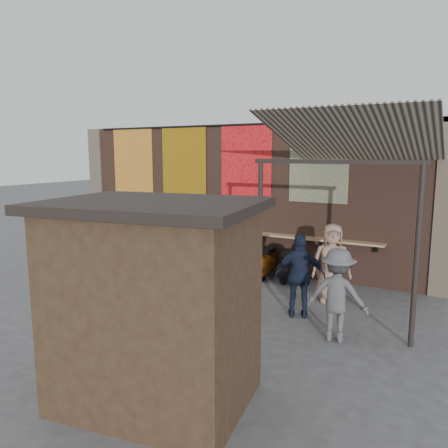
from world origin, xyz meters
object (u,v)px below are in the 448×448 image
object	(u,v)px
shopper_navy	(300,276)
shopper_tan	(332,263)
diner_left	(165,237)
market_stall	(155,308)
scooter_stool_2	(189,253)
scooter_stool_3	(205,257)
scooter_stool_7	(288,266)
scooter_stool_1	(170,252)
shopper_grey	(337,295)
scooter_stool_5	(245,263)
diner_right	(189,246)
shelf_box	(231,226)
scooter_stool_0	(154,249)
scooter_stool_6	(266,263)
scooter_stool_4	(223,260)

from	to	relation	value
shopper_navy	shopper_tan	world-z (taller)	shopper_tan
diner_left	market_stall	bearing A→B (deg)	-32.18
scooter_stool_2	scooter_stool_3	bearing A→B (deg)	-1.25
scooter_stool_7	scooter_stool_2	bearing A→B (deg)	-179.87
scooter_stool_7	diner_left	world-z (taller)	diner_left
shopper_navy	scooter_stool_3	bearing A→B (deg)	-52.50
scooter_stool_1	shopper_grey	bearing A→B (deg)	-27.64
scooter_stool_1	scooter_stool_5	xyz separation A→B (m)	(2.47, 0.01, -0.04)
scooter_stool_7	diner_right	distance (m)	2.73
scooter_stool_2	shopper_tan	distance (m)	4.48
shelf_box	scooter_stool_1	distance (m)	2.09
shopper_tan	market_stall	world-z (taller)	market_stall
scooter_stool_1	shopper_tan	distance (m)	5.14
scooter_stool_0	diner_left	bearing A→B (deg)	-33.34
shelf_box	diner_right	distance (m)	1.28
scooter_stool_3	scooter_stool_6	world-z (taller)	scooter_stool_6
scooter_stool_0	shopper_navy	distance (m)	5.77
scooter_stool_5	diner_right	size ratio (longest dim) A/B	0.47
scooter_stool_5	diner_right	bearing A→B (deg)	-159.20
scooter_stool_1	market_stall	bearing A→B (deg)	-55.67
diner_left	diner_right	world-z (taller)	diner_left
scooter_stool_6	scooter_stool_4	bearing A→B (deg)	-177.27
diner_left	scooter_stool_5	bearing A→B (deg)	35.03
diner_right	shopper_grey	bearing A→B (deg)	-34.83
shopper_navy	shopper_tan	distance (m)	1.28
scooter_stool_7	shopper_navy	size ratio (longest dim) A/B	0.49
scooter_stool_0	shopper_grey	bearing A→B (deg)	-25.58
scooter_stool_0	shopper_tan	distance (m)	5.70
shelf_box	scooter_stool_3	bearing A→B (deg)	-153.83
scooter_stool_4	scooter_stool_7	bearing A→B (deg)	1.43
shelf_box	scooter_stool_1	size ratio (longest dim) A/B	0.74
scooter_stool_3	scooter_stool_7	bearing A→B (deg)	0.45
shopper_tan	scooter_stool_3	bearing A→B (deg)	146.86
scooter_stool_0	shopper_navy	bearing A→B (deg)	-22.82
scooter_stool_0	scooter_stool_7	distance (m)	4.25
scooter_stool_4	scooter_stool_5	bearing A→B (deg)	5.79
diner_left	scooter_stool_0	bearing A→B (deg)	169.20
scooter_stool_3	shopper_navy	size ratio (longest dim) A/B	0.43
scooter_stool_7	shelf_box	bearing A→B (deg)	170.81
diner_left	shopper_navy	distance (m)	4.85
scooter_stool_7	diner_left	distance (m)	3.55
shopper_grey	market_stall	bearing A→B (deg)	60.20
scooter_stool_5	scooter_stool_7	bearing A→B (deg)	-0.89
scooter_stool_6	shopper_tan	size ratio (longest dim) A/B	0.47
scooter_stool_2	scooter_stool_5	distance (m)	1.79
scooter_stool_6	scooter_stool_0	bearing A→B (deg)	179.88
scooter_stool_3	market_stall	bearing A→B (deg)	-64.53
shopper_grey	market_stall	xyz separation A→B (m)	(-1.59, -2.99, 0.45)
scooter_stool_3	scooter_stool_4	size ratio (longest dim) A/B	1.02
scooter_stool_5	diner_right	xyz separation A→B (m)	(-1.44, -0.55, 0.41)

